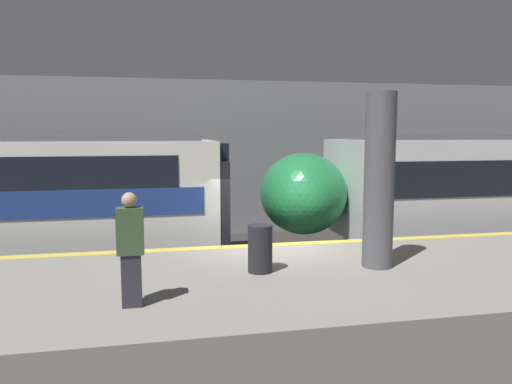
{
  "coord_description": "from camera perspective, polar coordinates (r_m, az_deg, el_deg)",
  "views": [
    {
      "loc": [
        -2.63,
        -10.68,
        3.63
      ],
      "look_at": [
        -0.15,
        1.07,
        2.18
      ],
      "focal_mm": 35.0,
      "sensor_mm": 36.0,
      "label": 1
    }
  ],
  "objects": [
    {
      "name": "platform",
      "position": [
        9.19,
        5.56,
        -12.64
      ],
      "size": [
        40.0,
        4.87,
        1.15
      ],
      "color": "gray",
      "rests_on": "ground"
    },
    {
      "name": "ground_plane",
      "position": [
        11.59,
        1.84,
        -11.4
      ],
      "size": [
        120.0,
        120.0,
        0.0
      ],
      "primitive_type": "plane",
      "color": "#33302D"
    },
    {
      "name": "trash_bin",
      "position": [
        8.96,
        0.48,
        -6.49
      ],
      "size": [
        0.44,
        0.44,
        0.85
      ],
      "color": "#232328",
      "rests_on": "platform"
    },
    {
      "name": "support_pillar_near",
      "position": [
        9.39,
        13.9,
        1.26
      ],
      "size": [
        0.55,
        0.55,
        3.22
      ],
      "color": "#56565B",
      "rests_on": "platform"
    },
    {
      "name": "person_waiting",
      "position": [
        7.34,
        -14.14,
        -6.1
      ],
      "size": [
        0.38,
        0.24,
        1.65
      ],
      "color": "#2D2D38",
      "rests_on": "platform"
    },
    {
      "name": "station_rear_barrier",
      "position": [
        17.64,
        -3.36,
        3.87
      ],
      "size": [
        50.0,
        0.15,
        5.42
      ],
      "color": "gray",
      "rests_on": "ground"
    }
  ]
}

